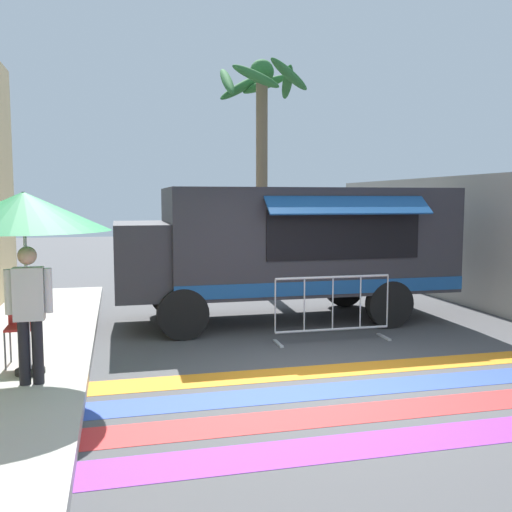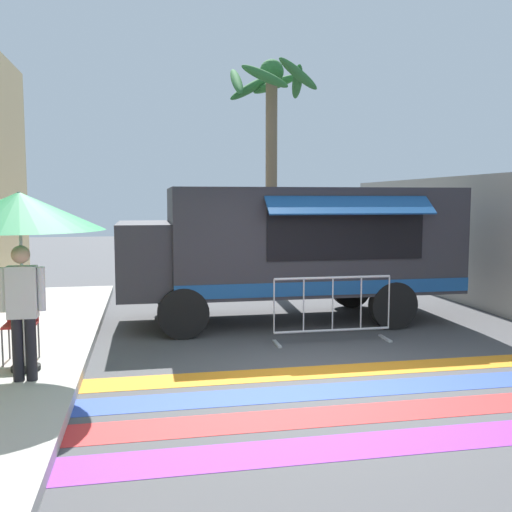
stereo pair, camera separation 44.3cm
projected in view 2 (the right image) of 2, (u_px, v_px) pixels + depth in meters
name	position (u px, v px, depth m)	size (l,w,h in m)	color
ground_plane	(329.00, 384.00, 7.17)	(60.00, 60.00, 0.00)	#4C4C4F
crosswalk_painted	(346.00, 401.00, 6.55)	(6.40, 2.84, 0.01)	purple
food_truck	(285.00, 243.00, 10.80)	(6.22, 2.77, 2.52)	#2D2D33
traffic_signal_pole	(500.00, 43.00, 7.92)	(4.87, 0.29, 6.66)	#515456
patio_umbrella	(19.00, 212.00, 7.08)	(2.08, 2.08, 2.27)	black
folding_chair	(21.00, 317.00, 7.68)	(0.41, 0.41, 0.99)	#4C4C51
vendor_person	(23.00, 305.00, 6.78)	(0.53, 0.22, 1.64)	black
barricade_front	(333.00, 310.00, 9.24)	(1.97, 0.44, 1.08)	#B7BABF
palm_tree	(270.00, 120.00, 14.10)	(2.30, 2.38, 5.74)	#7A664C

